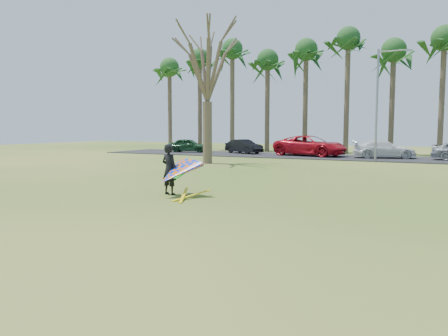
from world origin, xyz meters
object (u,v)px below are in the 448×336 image
at_px(bare_tree_left, 207,61).
at_px(kite_flyer, 175,172).
at_px(car_2, 310,146).
at_px(car_0, 189,145).
at_px(car_3, 384,149).
at_px(streetlight, 379,99).
at_px(car_1, 244,146).

relative_size(bare_tree_left, kite_flyer, 4.06).
distance_m(bare_tree_left, car_2, 12.60).
xyz_separation_m(car_0, kite_flyer, (13.93, -23.23, 0.13)).
xyz_separation_m(bare_tree_left, car_3, (10.19, 10.20, -6.17)).
height_order(bare_tree_left, car_2, bare_tree_left).
height_order(bare_tree_left, car_0, bare_tree_left).
relative_size(car_2, kite_flyer, 2.58).
height_order(bare_tree_left, streetlight, bare_tree_left).
xyz_separation_m(car_2, car_3, (5.95, -0.04, -0.17)).
relative_size(streetlight, car_3, 1.69).
bearing_deg(car_0, car_1, -98.60).
bearing_deg(car_0, bare_tree_left, -157.47).
bearing_deg(car_1, car_0, 119.15).
height_order(car_1, car_2, car_2).
distance_m(streetlight, car_0, 18.71).
height_order(car_2, car_3, car_2).
bearing_deg(bare_tree_left, streetlight, 34.57).
distance_m(car_2, car_3, 5.95).
height_order(car_0, kite_flyer, kite_flyer).
xyz_separation_m(car_0, car_1, (5.65, 0.66, -0.02)).
xyz_separation_m(streetlight, car_0, (-18.05, 3.20, -3.74)).
xyz_separation_m(car_0, car_3, (18.08, -0.00, 0.02)).
xyz_separation_m(bare_tree_left, car_2, (4.24, 10.23, -6.00)).
bearing_deg(car_3, bare_tree_left, 119.83).
bearing_deg(car_2, car_3, -78.42).
bearing_deg(car_0, car_2, -105.03).
bearing_deg(car_2, kite_flyer, -163.63).
distance_m(car_3, kite_flyer, 23.59).
bearing_deg(bare_tree_left, car_0, 127.75).
bearing_deg(kite_flyer, car_2, 94.42).
xyz_separation_m(streetlight, car_3, (0.03, 3.20, -3.72)).
bearing_deg(car_2, car_0, 102.13).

